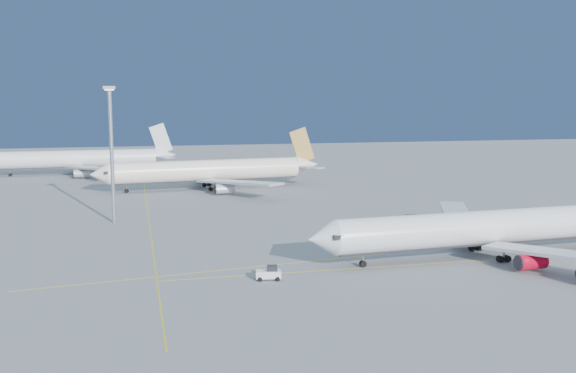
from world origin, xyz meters
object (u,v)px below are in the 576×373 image
(airliner_virgin, at_px, (492,228))
(airliner_third, at_px, (82,159))
(pushback_tug, at_px, (269,273))
(light_mast, at_px, (111,143))
(airliner_etihad, at_px, (211,171))

(airliner_virgin, height_order, airliner_third, airliner_third)
(pushback_tug, bearing_deg, light_mast, 124.36)
(airliner_virgin, distance_m, airliner_etihad, 96.13)
(airliner_virgin, relative_size, airliner_etihad, 0.96)
(airliner_etihad, relative_size, pushback_tug, 17.40)
(airliner_etihad, relative_size, light_mast, 2.36)
(light_mast, bearing_deg, airliner_etihad, 60.79)
(airliner_virgin, xyz_separation_m, light_mast, (-60.80, 43.67, 11.83))
(pushback_tug, xyz_separation_m, light_mast, (-22.61, 48.60, 15.62))
(airliner_third, bearing_deg, light_mast, -84.18)
(airliner_third, height_order, pushback_tug, airliner_third)
(light_mast, bearing_deg, airliner_third, 98.02)
(airliner_etihad, xyz_separation_m, light_mast, (-25.60, -45.78, 11.30))
(airliner_etihad, xyz_separation_m, pushback_tug, (-2.98, -94.38, -4.32))
(airliner_etihad, height_order, light_mast, light_mast)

